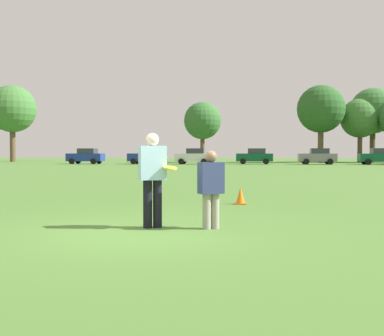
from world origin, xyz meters
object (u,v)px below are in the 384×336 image
Objects in this scene: player_thrower at (152,174)px; traffic_cone at (240,196)px; parked_car_near_left at (86,156)px; player_defender at (211,185)px; frisbee at (170,168)px; bystander_sideline_watcher at (140,157)px; parked_car_mid_right at (255,156)px; parked_car_mid_left at (147,156)px; parked_car_center at (194,156)px; parked_car_near_right at (318,156)px; parked_car_far_right at (379,156)px.

traffic_cone is at bearing 68.71° from player_thrower.
player_defender is at bearing -68.19° from parked_car_near_left.
frisbee is at bearing -69.08° from parked_car_near_left.
player_thrower is 3.73× the size of traffic_cone.
bystander_sideline_watcher is at bearing -22.75° from parked_car_near_left.
parked_car_mid_right reaches higher than traffic_cone.
player_thrower is 4.55m from traffic_cone.
player_thrower is 45.81m from parked_car_mid_left.
player_defender is 5.30× the size of frisbee.
parked_car_near_left and parked_car_center have the same top height.
parked_car_mid_right is at bearing 87.61° from player_defender.
parked_car_mid_right is at bearing 4.36° from parked_car_near_left.
parked_car_center is at bearing 96.45° from player_defender.
parked_car_mid_left reaches higher than frisbee.
parked_car_mid_left is 1.00× the size of parked_car_near_right.
traffic_cone is (1.63, 4.18, -0.78)m from player_thrower.
traffic_cone is 41.83m from parked_car_mid_right.
bystander_sideline_watcher is (-9.55, 41.48, -0.14)m from player_thrower.
frisbee is 0.07× the size of parked_car_near_right.
bystander_sideline_watcher reaches higher than traffic_cone.
player_defender reaches higher than frisbee.
parked_car_center reaches higher than player_defender.
player_thrower is 0.38m from frisbee.
parked_car_center is 1.00× the size of parked_car_far_right.
parked_car_near_left is 19.78m from parked_car_mid_right.
parked_car_mid_right is 7.06m from parked_car_near_right.
parked_car_near_left is at bearing 157.25° from bystander_sideline_watcher.
player_thrower is 6.48× the size of frisbee.
parked_car_center is 20.56m from parked_car_far_right.
parked_car_mid_left is at bearing 88.94° from bystander_sideline_watcher.
player_thrower is 46.68m from parked_car_near_right.
bystander_sideline_watcher reaches higher than player_defender.
parked_car_mid_right is at bearing 86.68° from frisbee.
parked_car_mid_left is at bearing 103.30° from player_defender.
frisbee is (-0.76, -0.08, 0.33)m from player_defender.
parked_car_mid_left is 2.74× the size of bystander_sideline_watcher.
frisbee is 0.57× the size of traffic_cone.
parked_car_mid_right reaches higher than player_defender.
parked_car_near_right is 20.04m from bystander_sideline_watcher.
frisbee is 46.15m from parked_car_mid_right.
player_defender is 47.92m from parked_car_near_left.
parked_car_mid_right is at bearing 86.24° from player_thrower.
parked_car_center is at bearing -179.91° from parked_car_far_right.
parked_car_center reaches higher than frisbee.
parked_car_near_right is at bearing 2.35° from parked_car_near_left.
parked_car_far_right reaches higher than player_defender.
player_defender is 42.84m from bystander_sideline_watcher.
bystander_sideline_watcher is at bearing -148.95° from parked_car_center.
bystander_sideline_watcher is (-19.62, -4.10, -0.05)m from parked_car_near_right.
parked_car_near_left and parked_car_mid_left have the same top height.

